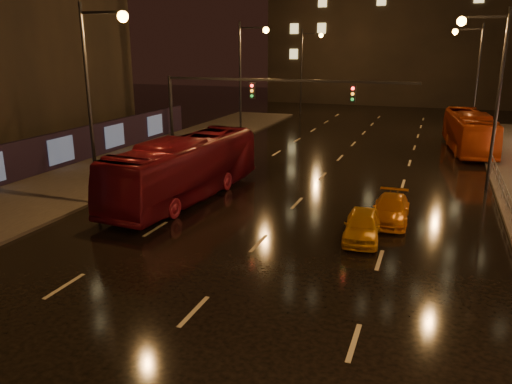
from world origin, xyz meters
TOP-DOWN VIEW (x-y plane):
  - ground at (0.00, 20.00)m, footprint 140.00×140.00m
  - sidewalk_left at (-13.50, 15.00)m, footprint 7.00×70.00m
  - traffic_signal at (-5.06, 20.00)m, footprint 15.31×0.32m
  - railing_right at (10.20, 18.00)m, footprint 0.05×56.00m
  - bus_red at (-5.96, 14.85)m, footprint 3.67×12.18m
  - bus_curb at (9.00, 34.07)m, footprint 3.84×11.30m
  - taxi_near at (4.00, 11.97)m, footprint 1.77×3.78m
  - taxi_far at (4.92, 14.79)m, footprint 1.71×4.03m

SIDE VIEW (x-z plane):
  - ground at x=0.00m, z-range 0.00..0.00m
  - sidewalk_left at x=-13.50m, z-range 0.00..0.15m
  - taxi_far at x=4.92m, z-range 0.00..1.16m
  - taxi_near at x=4.00m, z-range 0.00..1.25m
  - railing_right at x=10.20m, z-range 0.40..1.40m
  - bus_curb at x=9.00m, z-range 0.00..3.09m
  - bus_red at x=-5.96m, z-range 0.00..3.35m
  - traffic_signal at x=-5.06m, z-range 1.64..7.84m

